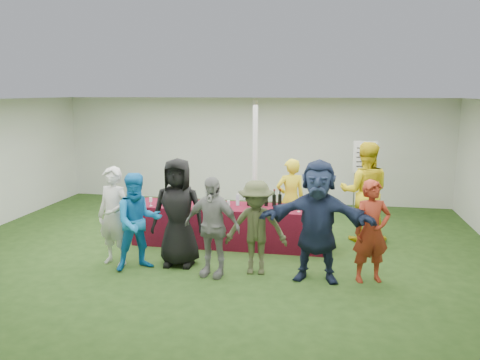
% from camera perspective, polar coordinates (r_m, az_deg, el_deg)
% --- Properties ---
extents(ground, '(60.00, 60.00, 0.00)m').
position_cam_1_polar(ground, '(8.64, -2.73, -8.55)').
color(ground, '#284719').
rests_on(ground, ground).
extents(tent, '(10.00, 10.00, 10.00)m').
position_cam_1_polar(tent, '(9.36, 1.85, 1.50)').
color(tent, white).
rests_on(tent, ground).
extents(serving_table, '(3.60, 0.80, 0.75)m').
position_cam_1_polar(serving_table, '(8.84, -1.28, -5.54)').
color(serving_table, maroon).
rests_on(serving_table, ground).
extents(wine_bottles, '(0.65, 0.14, 0.32)m').
position_cam_1_polar(wine_bottles, '(8.74, 2.86, -2.37)').
color(wine_bottles, black).
rests_on(wine_bottles, serving_table).
extents(wine_glasses, '(2.80, 0.15, 0.16)m').
position_cam_1_polar(wine_glasses, '(8.57, -4.43, -2.71)').
color(wine_glasses, silver).
rests_on(wine_glasses, serving_table).
extents(water_bottle, '(0.07, 0.07, 0.23)m').
position_cam_1_polar(water_bottle, '(8.76, -0.28, -2.44)').
color(water_bottle, silver).
rests_on(water_bottle, serving_table).
extents(bar_towel, '(0.25, 0.18, 0.03)m').
position_cam_1_polar(bar_towel, '(8.62, 8.81, -3.41)').
color(bar_towel, white).
rests_on(bar_towel, serving_table).
extents(dump_bucket, '(0.23, 0.23, 0.18)m').
position_cam_1_polar(dump_bucket, '(8.33, 9.37, -3.38)').
color(dump_bucket, slate).
rests_on(dump_bucket, serving_table).
extents(wine_list_sign, '(0.50, 0.03, 1.80)m').
position_cam_1_polar(wine_list_sign, '(10.51, 14.96, 1.97)').
color(wine_list_sign, slate).
rests_on(wine_list_sign, ground).
extents(staff_pourer, '(0.68, 0.57, 1.59)m').
position_cam_1_polar(staff_pourer, '(9.15, 6.17, -2.32)').
color(staff_pourer, yellow).
rests_on(staff_pourer, ground).
extents(staff_back, '(0.95, 0.75, 1.92)m').
position_cam_1_polar(staff_back, '(9.25, 14.94, -1.42)').
color(staff_back, yellow).
rests_on(staff_back, ground).
extents(customer_0, '(0.68, 0.52, 1.65)m').
position_cam_1_polar(customer_0, '(8.03, -15.12, -4.27)').
color(customer_0, silver).
rests_on(customer_0, ground).
extents(customer_1, '(0.98, 0.93, 1.59)m').
position_cam_1_polar(customer_1, '(7.72, -12.30, -4.98)').
color(customer_1, '#1478C8').
rests_on(customer_1, ground).
extents(customer_2, '(0.90, 0.61, 1.80)m').
position_cam_1_polar(customer_2, '(7.76, -7.56, -3.94)').
color(customer_2, black).
rests_on(customer_2, ground).
extents(customer_3, '(0.99, 0.57, 1.58)m').
position_cam_1_polar(customer_3, '(7.30, -3.44, -5.68)').
color(customer_3, gray).
rests_on(customer_3, ground).
extents(customer_4, '(1.01, 0.63, 1.51)m').
position_cam_1_polar(customer_4, '(7.37, 1.98, -5.82)').
color(customer_4, '#42482A').
rests_on(customer_4, ground).
extents(customer_5, '(1.75, 0.63, 1.86)m').
position_cam_1_polar(customer_5, '(7.17, 9.42, -4.94)').
color(customer_5, '#1C2743').
rests_on(customer_5, ground).
extents(customer_6, '(0.66, 0.54, 1.57)m').
position_cam_1_polar(customer_6, '(7.33, 15.74, -6.06)').
color(customer_6, maroon).
rests_on(customer_6, ground).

